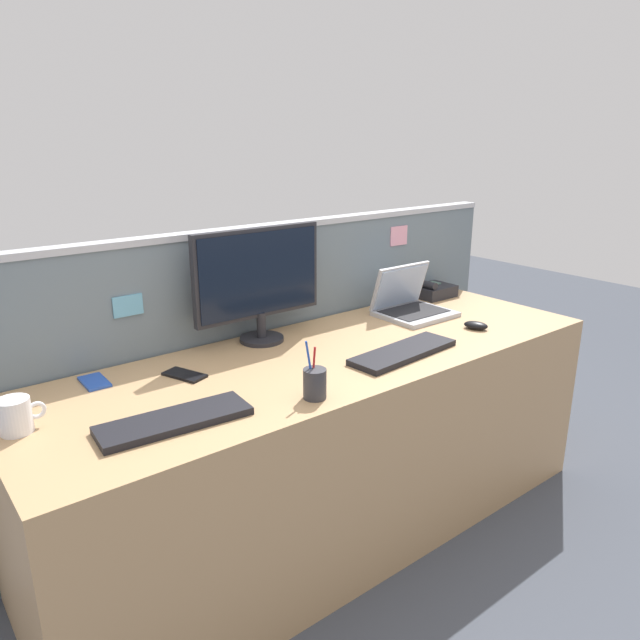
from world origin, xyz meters
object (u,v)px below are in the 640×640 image
(keyboard_spare, at_px, (403,352))
(pen_cup, at_px, (315,383))
(desk_phone, at_px, (432,290))
(desktop_monitor, at_px, (259,278))
(laptop, at_px, (410,303))
(cell_phone_black_slab, at_px, (185,375))
(computer_mouse_right_hand, at_px, (476,325))
(coffee_mug, at_px, (16,416))
(cell_phone_blue_case, at_px, (94,382))
(keyboard_main, at_px, (175,420))

(keyboard_spare, xyz_separation_m, pen_cup, (-0.49, -0.09, 0.04))
(keyboard_spare, bearing_deg, desk_phone, 30.00)
(desk_phone, bearing_deg, desktop_monitor, -178.63)
(laptop, height_order, cell_phone_black_slab, laptop)
(computer_mouse_right_hand, height_order, cell_phone_black_slab, computer_mouse_right_hand)
(desk_phone, distance_m, cell_phone_black_slab, 1.45)
(laptop, height_order, coffee_mug, laptop)
(laptop, bearing_deg, computer_mouse_right_hand, -78.90)
(computer_mouse_right_hand, distance_m, pen_cup, 0.95)
(desktop_monitor, relative_size, cell_phone_blue_case, 4.17)
(computer_mouse_right_hand, relative_size, pen_cup, 0.54)
(laptop, height_order, keyboard_main, laptop)
(desk_phone, height_order, pen_cup, pen_cup)
(pen_cup, bearing_deg, laptop, 26.42)
(desk_phone, relative_size, keyboard_spare, 0.42)
(desktop_monitor, height_order, computer_mouse_right_hand, desktop_monitor)
(desktop_monitor, distance_m, pen_cup, 0.61)
(computer_mouse_right_hand, bearing_deg, desktop_monitor, 128.68)
(keyboard_spare, bearing_deg, cell_phone_black_slab, 151.77)
(pen_cup, bearing_deg, desktop_monitor, 73.92)
(laptop, distance_m, keyboard_main, 1.34)
(pen_cup, distance_m, cell_phone_blue_case, 0.74)
(computer_mouse_right_hand, distance_m, cell_phone_blue_case, 1.50)
(desk_phone, distance_m, pen_cup, 1.33)
(desktop_monitor, distance_m, coffee_mug, 0.98)
(keyboard_main, height_order, cell_phone_blue_case, keyboard_main)
(desk_phone, bearing_deg, cell_phone_blue_case, -178.57)
(laptop, xyz_separation_m, pen_cup, (-0.88, -0.44, -0.00))
(coffee_mug, bearing_deg, computer_mouse_right_hand, -7.11)
(pen_cup, xyz_separation_m, cell_phone_blue_case, (-0.50, 0.54, -0.04))
(cell_phone_blue_case, height_order, cell_phone_black_slab, same)
(desktop_monitor, xyz_separation_m, computer_mouse_right_hand, (0.79, -0.44, -0.24))
(cell_phone_blue_case, distance_m, coffee_mug, 0.35)
(desk_phone, height_order, coffee_mug, coffee_mug)
(keyboard_spare, height_order, computer_mouse_right_hand, computer_mouse_right_hand)
(desktop_monitor, xyz_separation_m, laptop, (0.72, -0.12, -0.20))
(computer_mouse_right_hand, height_order, coffee_mug, coffee_mug)
(keyboard_main, height_order, keyboard_spare, same)
(pen_cup, distance_m, coffee_mug, 0.84)
(coffee_mug, bearing_deg, desktop_monitor, 13.55)
(cell_phone_blue_case, bearing_deg, pen_cup, -46.08)
(computer_mouse_right_hand, bearing_deg, keyboard_spare, 161.10)
(cell_phone_blue_case, bearing_deg, cell_phone_black_slab, -25.60)
(desktop_monitor, relative_size, laptop, 1.77)
(desktop_monitor, relative_size, keyboard_main, 1.28)
(keyboard_spare, height_order, coffee_mug, coffee_mug)
(desktop_monitor, relative_size, cell_phone_black_slab, 3.70)
(computer_mouse_right_hand, bearing_deg, pen_cup, 165.01)
(desktop_monitor, distance_m, keyboard_spare, 0.62)
(pen_cup, relative_size, cell_phone_black_slab, 1.25)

